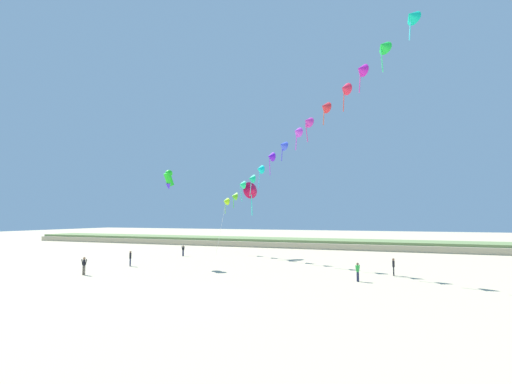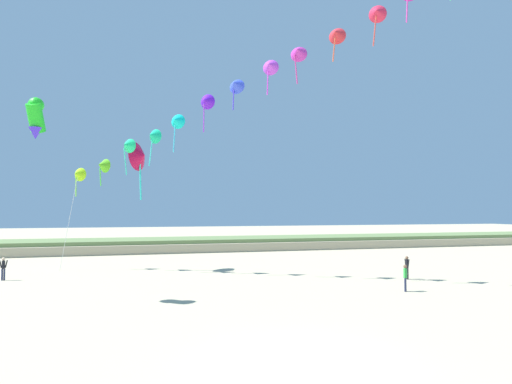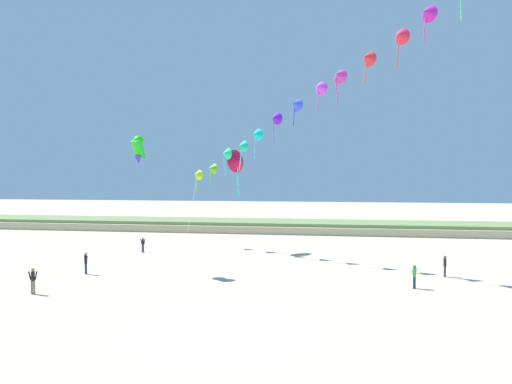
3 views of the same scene
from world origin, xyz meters
The scene contains 10 objects.
ground_plane centered at (0.00, 0.00, 0.00)m, with size 240.00×240.00×0.00m, color #C1B28E.
dune_ridge centered at (0.00, 41.12, 0.69)m, with size 120.00×9.02×1.39m.
person_near_left centered at (-13.18, 20.80, 0.89)m, with size 0.54×0.21×1.53m.
person_near_right centered at (-13.35, 10.56, 0.95)m, with size 0.50×0.42×1.64m.
person_mid_center centered at (10.26, 9.81, 0.89)m, with size 0.40×0.47×1.54m.
person_far_left centered at (-13.49, 4.56, 0.95)m, with size 0.57×0.22×1.64m.
person_far_right centered at (13.12, 13.87, 0.91)m, with size 0.21×0.55×1.57m.
kite_banner_string centered at (2.79, 16.28, 13.68)m, with size 25.60×19.98×20.70m.
large_kite_low_lead centered at (-4.27, 23.55, 8.97)m, with size 2.11×2.46×4.66m.
large_kite_mid_trail centered at (-9.85, 12.29, 9.53)m, with size 1.10×1.44×2.17m.
Camera 3 is at (4.72, -21.08, 7.22)m, focal length 32.00 mm.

